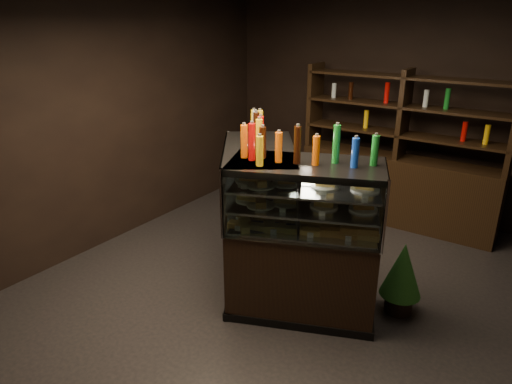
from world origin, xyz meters
TOP-DOWN VIEW (x-y plane):
  - ground at (0.00, 0.00)m, footprint 5.00×5.00m
  - room_shell at (0.00, 0.00)m, footprint 5.02×5.02m
  - display_case at (-0.14, -0.31)m, footprint 1.98×1.47m
  - food_display at (-0.15, -0.31)m, footprint 1.63×1.09m
  - bottles_top at (-0.14, -0.31)m, footprint 1.46×0.95m
  - potted_conifer at (0.92, 0.09)m, footprint 0.37×0.37m
  - back_shelving at (0.20, 2.05)m, footprint 2.53×0.44m

SIDE VIEW (x-z plane):
  - ground at x=0.00m, z-range 0.00..0.00m
  - potted_conifer at x=0.92m, z-range 0.06..0.85m
  - display_case at x=-0.14m, z-range -0.24..1.21m
  - back_shelving at x=0.20m, z-range -0.40..1.60m
  - food_display at x=-0.15m, z-range 0.85..1.30m
  - bottles_top at x=-0.14m, z-range 1.44..1.74m
  - room_shell at x=0.00m, z-range 0.44..3.45m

